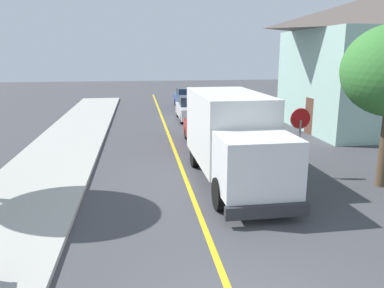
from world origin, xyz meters
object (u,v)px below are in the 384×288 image
at_px(house_across_street, 381,60).
at_px(box_truck, 232,134).
at_px(parked_car_near, 205,129).
at_px(stop_sign, 300,129).
at_px(parked_car_far, 187,98).
at_px(parked_car_mid, 191,109).

bearing_deg(house_across_street, box_truck, -142.75).
distance_m(parked_car_near, stop_sign, 6.33).
relative_size(box_truck, house_across_street, 0.67).
height_order(parked_car_far, house_across_street, house_across_street).
height_order(parked_car_mid, stop_sign, stop_sign).
bearing_deg(house_across_street, stop_sign, -135.85).
distance_m(parked_car_mid, parked_car_far, 6.33).
bearing_deg(parked_car_far, box_truck, -92.38).
height_order(box_truck, parked_car_mid, box_truck).
relative_size(parked_car_near, stop_sign, 1.67).
height_order(stop_sign, house_across_street, house_across_street).
height_order(box_truck, parked_car_near, box_truck).
relative_size(parked_car_mid, house_across_street, 0.41).
distance_m(stop_sign, house_across_street, 12.43).
xyz_separation_m(parked_car_mid, house_across_street, (11.10, -4.53, 3.45)).
height_order(parked_car_far, stop_sign, stop_sign).
xyz_separation_m(box_truck, parked_car_far, (0.81, 19.52, -0.97)).
height_order(parked_car_near, parked_car_far, same).
xyz_separation_m(parked_car_far, house_across_street, (10.60, -10.84, 3.45)).
relative_size(box_truck, parked_car_mid, 1.63).
height_order(box_truck, stop_sign, box_truck).
xyz_separation_m(parked_car_mid, parked_car_far, (0.50, 6.31, 0.00)).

